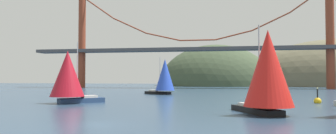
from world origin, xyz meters
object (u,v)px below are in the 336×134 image
(sailboat_red_spinnaker, at_px, (267,70))
(sailboat_blue_spinnaker, at_px, (165,76))
(sailboat_crimson_sail, at_px, (68,75))
(channel_buoy, at_px, (318,101))

(sailboat_red_spinnaker, bearing_deg, sailboat_blue_spinnaker, 115.05)
(sailboat_crimson_sail, xyz_separation_m, sailboat_blue_spinnaker, (9.33, 28.60, 0.09))
(channel_buoy, bearing_deg, sailboat_crimson_sail, -169.15)
(sailboat_blue_spinnaker, bearing_deg, sailboat_crimson_sail, -108.07)
(sailboat_crimson_sail, relative_size, sailboat_blue_spinnaker, 1.08)
(sailboat_red_spinnaker, xyz_separation_m, sailboat_crimson_sail, (-27.78, 10.88, -0.40))
(sailboat_red_spinnaker, relative_size, sailboat_crimson_sail, 1.06)
(sailboat_crimson_sail, distance_m, channel_buoy, 38.07)
(sailboat_crimson_sail, height_order, channel_buoy, sailboat_crimson_sail)
(sailboat_blue_spinnaker, height_order, channel_buoy, sailboat_blue_spinnaker)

